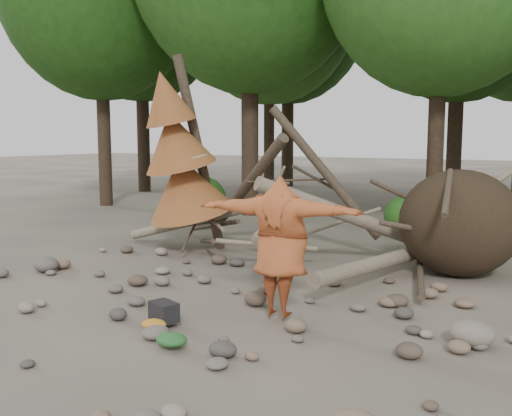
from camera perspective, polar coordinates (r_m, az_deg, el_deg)
The scene contains 11 objects.
ground at distance 8.40m, azimuth -4.62°, elevation -10.69°, with size 120.00×120.00×0.00m, color #514C44.
deadfall_pile at distance 11.20m, azimuth 16.68°, elevation -1.45°, with size 8.55×5.24×3.30m.
dead_conifer at distance 12.57m, azimuth -7.61°, elevation 5.01°, with size 2.06×2.16×4.35m.
bush_left at distance 17.15m, azimuth -5.99°, elevation 0.93°, with size 1.80×1.80×1.44m, color #215015.
bush_mid at distance 14.97m, azimuth 15.32°, elevation -0.81°, with size 1.40×1.40×1.12m, color #2D661D.
frisbee_thrower at distance 7.90m, azimuth 2.45°, elevation -3.90°, with size 3.03×0.99×2.24m.
backpack at distance 8.03m, azimuth -9.19°, elevation -10.59°, with size 0.40×0.27×0.27m, color black.
cloth_green at distance 7.18m, azimuth -8.44°, elevation -13.27°, with size 0.40×0.33×0.15m, color #255D28.
cloth_orange at distance 7.79m, azimuth -10.16°, elevation -11.72°, with size 0.35×0.29×0.13m, color #BE7A20.
boulder_mid_right at distance 7.66m, azimuth 20.82°, elevation -11.64°, with size 0.55×0.49×0.33m, color gray.
boulder_mid_left at distance 11.62m, azimuth -20.25°, elevation -5.32°, with size 0.49×0.44×0.30m, color #635953.
Camera 1 is at (4.59, -6.55, 2.57)m, focal length 40.00 mm.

